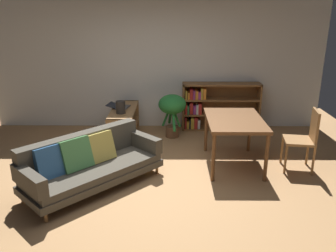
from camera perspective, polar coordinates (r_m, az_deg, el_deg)
name	(u,v)px	position (r m, az deg, el deg)	size (l,w,h in m)	color
ground_plane	(150,184)	(5.12, -2.90, -9.51)	(8.16, 8.16, 0.00)	#A87A4C
back_wall_panel	(157,63)	(7.29, -1.84, 10.28)	(6.80, 0.10, 2.70)	silver
fabric_couch	(89,162)	(5.07, -12.80, -5.75)	(1.93, 1.94, 0.75)	olive
media_console	(124,125)	(6.74, -7.17, 0.18)	(0.45, 1.32, 0.61)	olive
open_laptop	(119,106)	(6.77, -7.95, 3.19)	(0.45, 0.39, 0.07)	#333338
desk_speaker	(121,107)	(6.36, -7.73, 3.05)	(0.17, 0.17, 0.22)	#2D2823
potted_floor_plant	(172,108)	(6.75, 0.70, 2.99)	(0.54, 0.60, 0.85)	brown
dining_table	(234,124)	(5.57, 10.79, 0.38)	(0.86, 1.24, 0.78)	brown
dining_chair_near	(305,137)	(5.76, 21.42, -1.65)	(0.50, 0.49, 0.97)	olive
bookshelf	(214,106)	(7.33, 7.55, 3.21)	(1.59, 0.33, 0.97)	brown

